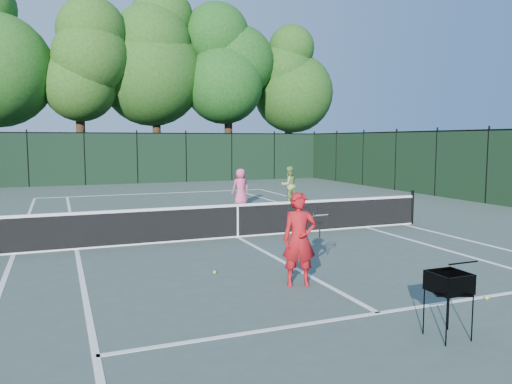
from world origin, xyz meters
name	(u,v)px	position (x,y,z in m)	size (l,w,h in m)	color
ground	(238,237)	(0.00, 0.00, 0.00)	(90.00, 90.00, 0.00)	#414F47
sideline_doubles_left	(14,254)	(-5.49, 0.00, 0.00)	(0.10, 23.77, 0.01)	white
sideline_doubles_right	(403,224)	(5.49, 0.00, 0.00)	(0.10, 23.77, 0.01)	white
sideline_singles_left	(77,249)	(-4.12, 0.00, 0.00)	(0.10, 23.77, 0.01)	white
sideline_singles_right	(366,227)	(4.12, 0.00, 0.00)	(0.10, 23.77, 0.01)	white
baseline_far	(157,193)	(0.00, 11.88, 0.00)	(10.97, 0.10, 0.01)	white
service_line_near	(378,313)	(0.00, -6.40, 0.00)	(8.23, 0.10, 0.01)	white
service_line_far	(183,207)	(0.00, 6.40, 0.00)	(8.23, 0.10, 0.01)	white
center_service_line	(238,237)	(0.00, 0.00, 0.00)	(0.10, 12.80, 0.01)	white
tennis_net	(238,220)	(0.00, 0.00, 0.48)	(11.69, 0.09, 1.06)	black
fence_far	(137,159)	(0.00, 18.00, 1.50)	(24.00, 0.05, 3.00)	black
tree_2	(78,59)	(-3.00, 21.80, 7.73)	(6.00, 6.00, 12.40)	black
tree_3	(155,46)	(2.00, 22.30, 9.01)	(7.00, 7.00, 14.45)	black
tree_4	(228,61)	(7.00, 21.60, 8.14)	(6.20, 6.20, 12.97)	black
tree_5	(289,72)	(12.00, 22.10, 7.71)	(5.80, 5.80, 12.23)	black
coach	(299,239)	(-0.46, -4.63, 0.85)	(1.04, 0.56, 1.69)	#B01419
player_pink	(241,187)	(2.33, 6.18, 0.74)	(0.78, 0.56, 1.48)	#E55083
player_green	(289,185)	(4.42, 6.08, 0.77)	(0.80, 0.66, 1.53)	#88A954
ball_hopper	(449,283)	(0.29, -7.53, 0.75)	(0.61, 0.61, 0.89)	black
loose_ball_near_cart	(487,298)	(2.05, -6.52, 0.03)	(0.07, 0.07, 0.07)	yellow
loose_ball_midcourt	(215,272)	(-1.67, -3.33, 0.03)	(0.07, 0.07, 0.07)	#B8CF2A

